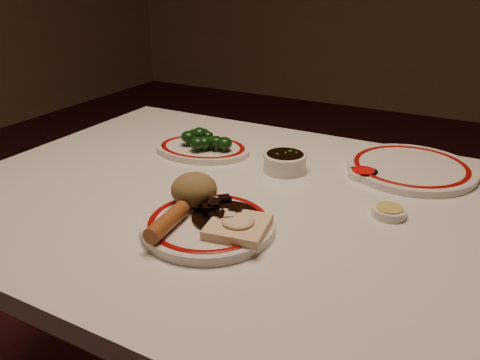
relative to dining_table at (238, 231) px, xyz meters
The scene contains 12 objects.
dining_table is the anchor object (origin of this frame).
main_plate 0.19m from the dining_table, 81.61° to the right, with size 0.32×0.32×0.02m.
rice_mound 0.18m from the dining_table, 106.27° to the right, with size 0.09×0.09×0.06m, color olive.
spring_roll 0.25m from the dining_table, 96.07° to the right, with size 0.03×0.03×0.11m, color #9F5827.
fried_wonton 0.22m from the dining_table, 61.90° to the right, with size 0.11×0.11×0.03m.
stirfry_heap 0.18m from the dining_table, 72.46° to the right, with size 0.12×0.12×0.03m.
broccoli_plate 0.28m from the dining_table, 138.90° to the left, with size 0.27×0.24×0.02m.
broccoli_pile 0.28m from the dining_table, 138.96° to the left, with size 0.14×0.09×0.05m.
soy_bowl 0.20m from the dining_table, 76.76° to the left, with size 0.10×0.10×0.04m.
sweet_sour_dish 0.31m from the dining_table, 44.32° to the left, with size 0.06×0.06×0.02m.
mustard_dish 0.32m from the dining_table, ahead, with size 0.06×0.06×0.02m.
far_plate 0.43m from the dining_table, 44.48° to the left, with size 0.36×0.36×0.02m.
Camera 1 is at (0.42, -0.77, 1.18)m, focal length 35.00 mm.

